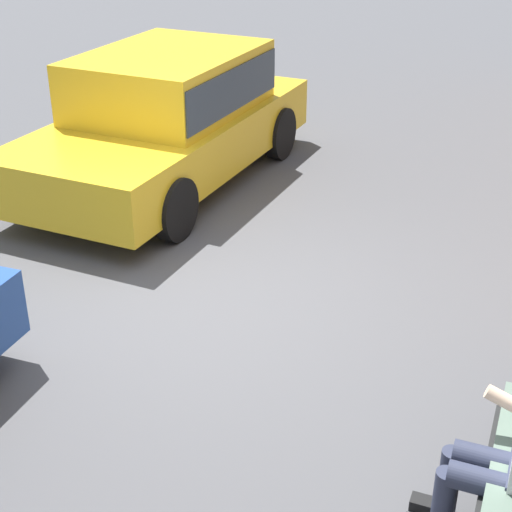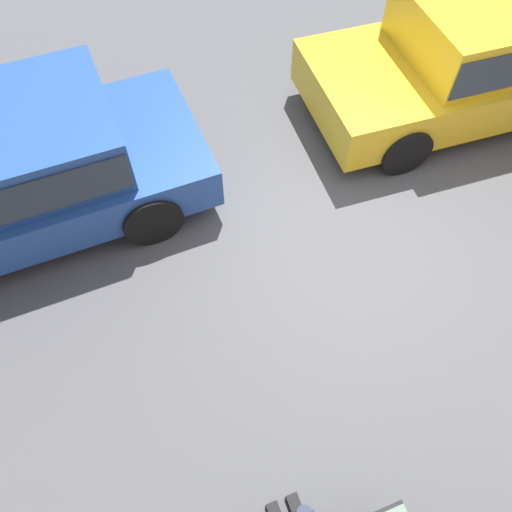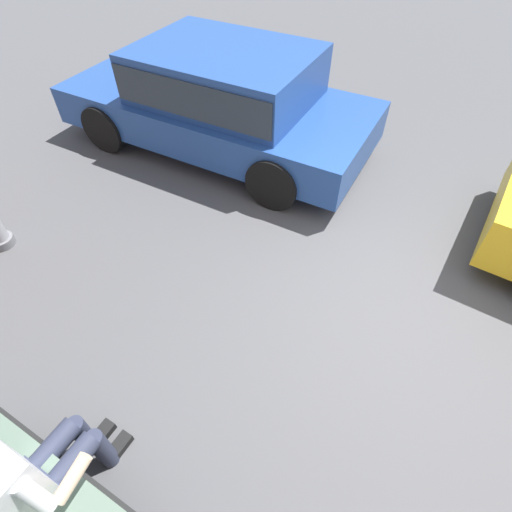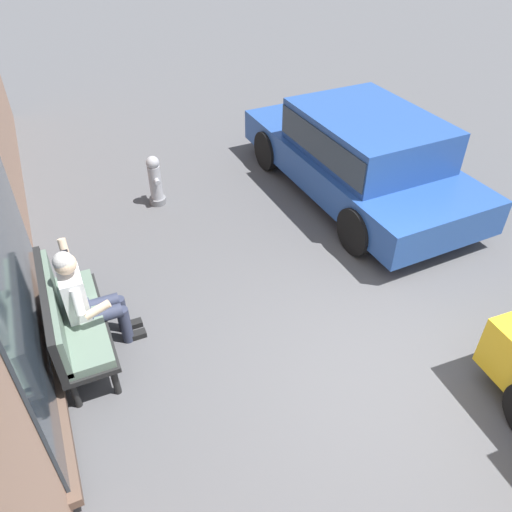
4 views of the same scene
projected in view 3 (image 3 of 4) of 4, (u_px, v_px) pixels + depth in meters
name	position (u px, v px, depth m)	size (l,w,h in m)	color
ground_plane	(417.00, 325.00, 3.82)	(60.00, 60.00, 0.00)	#4C4C4F
person_on_phone	(31.00, 467.00, 2.36)	(0.73, 0.74, 1.31)	#2D3347
parked_car_mid	(221.00, 96.00, 5.42)	(4.38, 2.08, 1.39)	#23478E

